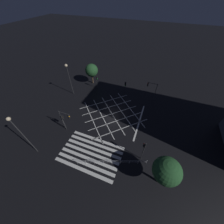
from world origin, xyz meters
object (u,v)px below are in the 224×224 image
object	(u,v)px
traffic_light_median_north	(125,86)
street_lamp_east	(68,72)
traffic_light_se_main	(144,148)
street_tree_near	(92,70)
traffic_light_sw_cross	(63,120)
traffic_light_ne_main	(151,88)
traffic_light_sw_main	(65,117)
street_lamp_west	(19,131)
street_tree_far	(167,171)
traffic_light_nw_main	(97,79)

from	to	relation	value
traffic_light_median_north	street_lamp_east	distance (m)	13.19
traffic_light_se_main	street_tree_near	size ratio (longest dim) A/B	0.85
traffic_light_sw_cross	traffic_light_se_main	distance (m)	14.20
traffic_light_ne_main	street_lamp_east	xyz separation A→B (m)	(-17.92, -4.62, 2.60)
street_lamp_east	street_tree_near	distance (m)	6.94
traffic_light_sw_main	traffic_light_median_north	xyz separation A→B (m)	(6.52, 13.94, -0.80)
street_lamp_west	traffic_light_median_north	bearing A→B (deg)	65.64
street_tree_near	street_tree_far	distance (m)	27.52
traffic_light_sw_cross	street_lamp_east	world-z (taller)	street_lamp_east
traffic_light_sw_main	street_tree_far	distance (m)	16.97
traffic_light_se_main	street_tree_near	distance (m)	23.70
street_lamp_east	traffic_light_sw_cross	bearing A→B (deg)	-63.24
street_lamp_west	traffic_light_se_main	bearing A→B (deg)	17.03
traffic_light_se_main	traffic_light_median_north	size ratio (longest dim) A/B	1.29
street_lamp_west	traffic_light_ne_main	bearing A→B (deg)	53.55
traffic_light_ne_main	traffic_light_median_north	xyz separation A→B (m)	(-5.89, -0.37, -0.75)
traffic_light_nw_main	street_lamp_east	distance (m)	7.15
street_lamp_west	street_tree_far	world-z (taller)	street_lamp_west
traffic_light_se_main	traffic_light_median_north	xyz separation A→B (m)	(-7.11, 14.77, -0.71)
street_tree_far	traffic_light_sw_cross	bearing A→B (deg)	169.94
street_tree_near	traffic_light_sw_cross	bearing A→B (deg)	-80.58
traffic_light_nw_main	street_tree_near	size ratio (longest dim) A/B	0.67
traffic_light_median_north	street_lamp_east	world-z (taller)	street_lamp_east
traffic_light_nw_main	traffic_light_sw_main	xyz separation A→B (m)	(0.93, -14.05, 0.79)
traffic_light_nw_main	traffic_light_sw_cross	bearing A→B (deg)	-88.38
traffic_light_nw_main	street_tree_near	xyz separation A→B (m)	(-2.26, 1.80, 1.15)
traffic_light_nw_main	street_lamp_west	distance (m)	20.10
traffic_light_ne_main	street_lamp_west	size ratio (longest dim) A/B	0.54
traffic_light_sw_cross	street_lamp_east	xyz separation A→B (m)	(-4.97, 9.87, 3.21)
traffic_light_sw_main	street_lamp_east	bearing A→B (deg)	119.61
street_lamp_east	street_tree_far	bearing A→B (deg)	-30.24
traffic_light_ne_main	traffic_light_nw_main	xyz separation A→B (m)	(-13.35, -0.26, -0.74)
traffic_light_sw_main	street_tree_near	world-z (taller)	street_tree_near
traffic_light_sw_main	street_lamp_west	world-z (taller)	street_lamp_west
street_lamp_west	street_tree_near	xyz separation A→B (m)	(-0.81, 21.58, -2.09)
street_tree_near	street_tree_far	bearing A→B (deg)	-43.88
street_lamp_east	street_lamp_west	size ratio (longest dim) A/B	0.91
traffic_light_nw_main	traffic_light_sw_main	bearing A→B (deg)	-86.20
traffic_light_ne_main	traffic_light_se_main	world-z (taller)	traffic_light_se_main
traffic_light_sw_cross	traffic_light_sw_main	distance (m)	0.87
traffic_light_ne_main	street_lamp_west	bearing A→B (deg)	53.55
traffic_light_ne_main	street_tree_near	world-z (taller)	street_tree_near
traffic_light_ne_main	street_lamp_east	bearing A→B (deg)	14.46
traffic_light_sw_cross	street_lamp_west	distance (m)	6.63
traffic_light_sw_main	street_lamp_west	xyz separation A→B (m)	(-2.38, -5.73, 2.45)
traffic_light_sw_main	traffic_light_se_main	bearing A→B (deg)	-3.45
traffic_light_nw_main	traffic_light_se_main	bearing A→B (deg)	-45.59
traffic_light_median_north	street_tree_near	distance (m)	9.97
street_lamp_west	traffic_light_nw_main	bearing A→B (deg)	85.81
traffic_light_ne_main	street_tree_far	size ratio (longest dim) A/B	0.79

